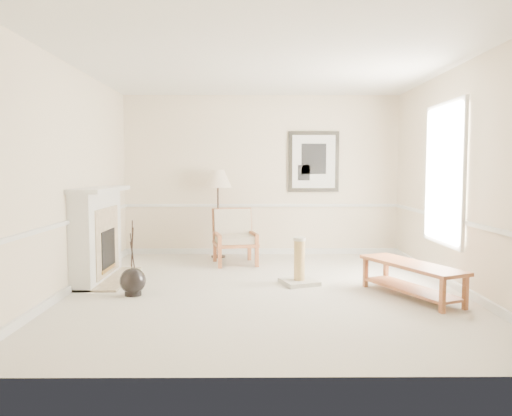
{
  "coord_description": "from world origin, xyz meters",
  "views": [
    {
      "loc": [
        -0.16,
        -6.39,
        1.56
      ],
      "look_at": [
        -0.11,
        0.7,
        1.01
      ],
      "focal_mm": 35.0,
      "sensor_mm": 36.0,
      "label": 1
    }
  ],
  "objects_px": {
    "scratching_post": "(299,269)",
    "armchair": "(234,234)",
    "floor_lamp": "(218,181)",
    "floor_vase": "(133,282)",
    "bench": "(411,274)"
  },
  "relations": [
    {
      "from": "scratching_post",
      "to": "armchair",
      "type": "bearing_deg",
      "value": 121.41
    },
    {
      "from": "floor_lamp",
      "to": "floor_vase",
      "type": "bearing_deg",
      "value": -107.97
    },
    {
      "from": "armchair",
      "to": "floor_lamp",
      "type": "height_order",
      "value": "floor_lamp"
    },
    {
      "from": "bench",
      "to": "armchair",
      "type": "bearing_deg",
      "value": 134.87
    },
    {
      "from": "floor_vase",
      "to": "scratching_post",
      "type": "xyz_separation_m",
      "value": [
        2.12,
        0.59,
        0.03
      ]
    },
    {
      "from": "armchair",
      "to": "floor_vase",
      "type": "bearing_deg",
      "value": -130.58
    },
    {
      "from": "bench",
      "to": "scratching_post",
      "type": "xyz_separation_m",
      "value": [
        -1.3,
        0.71,
        -0.08
      ]
    },
    {
      "from": "bench",
      "to": "scratching_post",
      "type": "bearing_deg",
      "value": 151.41
    },
    {
      "from": "armchair",
      "to": "scratching_post",
      "type": "height_order",
      "value": "armchair"
    },
    {
      "from": "floor_vase",
      "to": "bench",
      "type": "height_order",
      "value": "floor_vase"
    },
    {
      "from": "floor_lamp",
      "to": "scratching_post",
      "type": "height_order",
      "value": "floor_lamp"
    },
    {
      "from": "armchair",
      "to": "floor_lamp",
      "type": "xyz_separation_m",
      "value": [
        -0.3,
        0.55,
        0.87
      ]
    },
    {
      "from": "armchair",
      "to": "scratching_post",
      "type": "bearing_deg",
      "value": -70.33
    },
    {
      "from": "floor_lamp",
      "to": "bench",
      "type": "height_order",
      "value": "floor_lamp"
    },
    {
      "from": "armchair",
      "to": "floor_lamp",
      "type": "distance_m",
      "value": 1.07
    }
  ]
}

